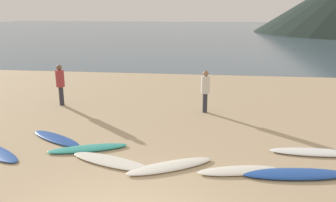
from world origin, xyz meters
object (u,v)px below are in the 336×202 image
Objects in this scene: surfboard_3 at (88,148)px; surfboard_4 at (111,161)px; surfboard_2 at (56,138)px; surfboard_7 at (295,174)px; surfboard_6 at (238,171)px; person_1 at (205,88)px; surfboard_5 at (170,166)px; surfboard_8 at (316,152)px; person_0 at (60,82)px.

surfboard_4 is at bearing -61.06° from surfboard_3.
surfboard_2 is 0.86× the size of surfboard_7.
person_1 is (-0.89, 4.81, 0.89)m from surfboard_6.
surfboard_7 is (1.29, -0.01, 0.01)m from surfboard_6.
surfboard_8 is at bearing -10.54° from surfboard_5.
person_0 is (-2.65, 4.23, 0.92)m from surfboard_3.
surfboard_7 is at bearing 99.01° from person_1.
surfboard_8 is 9.54m from person_0.
surfboard_3 is 5.11m from person_1.
surfboard_7 is (5.26, -0.84, 0.01)m from surfboard_3.
surfboard_6 reaches higher than surfboard_2.
person_0 is at bearing -17.88° from person_1.
surfboard_2 is 2.45m from surfboard_4.
surfboard_6 is 1.29m from surfboard_7.
surfboard_3 is 0.88× the size of surfboard_7.
surfboard_3 is (1.20, -0.61, 0.00)m from surfboard_2.
person_0 is (-5.01, 5.02, 0.92)m from surfboard_5.
person_1 is (4.27, 3.38, 0.89)m from surfboard_2.
surfboard_4 is 6.14m from person_0.
surfboard_3 reaches higher than surfboard_6.
surfboard_6 is at bearing -148.69° from surfboard_8.
surfboard_6 reaches higher than surfboard_8.
surfboard_3 is 0.89× the size of surfboard_8.
surfboard_8 is at bearing 32.41° from surfboard_4.
person_1 is (3.07, 3.98, 0.88)m from surfboard_3.
surfboard_4 is 1.19× the size of surfboard_6.
surfboard_3 is 4.05m from surfboard_6.
surfboard_7 is (4.40, -0.12, 0.01)m from surfboard_4.
surfboard_6 is 1.22× the size of person_1.
surfboard_3 and surfboard_5 have the same top height.
surfboard_2 is at bearing 178.18° from surfboard_8.
surfboard_5 is at bearing 171.24° from surfboard_7.
person_1 reaches higher than surfboard_2.
person_1 reaches higher than surfboard_6.
surfboard_3 is 0.93× the size of surfboard_4.
person_1 is at bearing 75.16° from person_0.
surfboard_7 is at bearing -14.97° from surfboard_6.
surfboard_8 is at bearing 18.22° from surfboard_6.
surfboard_8 reaches higher than surfboard_2.
surfboard_7 is 9.44m from person_0.
person_1 reaches higher than surfboard_3.
surfboard_3 reaches higher than surfboard_2.
surfboard_3 reaches higher than surfboard_8.
surfboard_8 is (3.73, 1.33, -0.00)m from surfboard_5.
surfboard_5 is 7.16m from person_0.
surfboard_3 is 2.49m from surfboard_5.
surfboard_7 is at bearing -122.58° from surfboard_8.
surfboard_4 is 1.46× the size of person_1.
surfboard_6 is (3.96, -0.82, -0.00)m from surfboard_3.
person_1 is at bearing 68.70° from surfboard_2.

